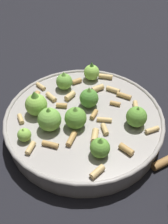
% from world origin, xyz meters
% --- Properties ---
extents(ground_plane, '(2.40, 2.40, 0.00)m').
position_xyz_m(ground_plane, '(0.00, 0.00, 0.00)').
color(ground_plane, black).
extents(cooking_pan, '(0.33, 0.33, 0.10)m').
position_xyz_m(cooking_pan, '(-0.00, 0.00, 0.03)').
color(cooking_pan, '#9E9993').
rests_on(cooking_pan, ground).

